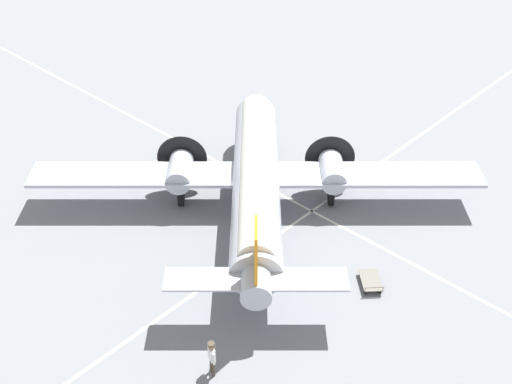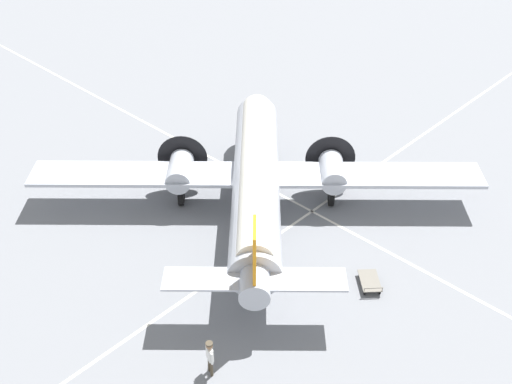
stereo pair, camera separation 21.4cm
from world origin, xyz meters
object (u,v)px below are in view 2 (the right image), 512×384
object	(u,v)px
crew_foreground	(210,354)
baggage_cart	(370,281)
airliner_main	(256,175)
suitcase_near_door	(319,281)

from	to	relation	value
crew_foreground	baggage_cart	distance (m)	9.27
airliner_main	crew_foreground	distance (m)	11.66
crew_foreground	suitcase_near_door	bearing A→B (deg)	114.13
crew_foreground	baggage_cart	size ratio (longest dim) A/B	1.04
airliner_main	suitcase_near_door	world-z (taller)	airliner_main
crew_foreground	suitcase_near_door	distance (m)	7.43
suitcase_near_door	baggage_cart	size ratio (longest dim) A/B	0.27
airliner_main	suitcase_near_door	xyz separation A→B (m)	(6.40, -2.26, -2.27)
airliner_main	baggage_cart	world-z (taller)	airliner_main
airliner_main	crew_foreground	bearing A→B (deg)	170.87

